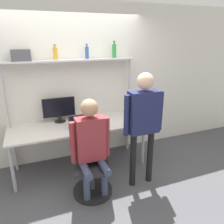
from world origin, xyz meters
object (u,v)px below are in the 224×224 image
at_px(cell_phone, 98,127).
at_px(person_seated, 91,141).
at_px(bottle_blue, 87,52).
at_px(bottle_amber, 55,53).
at_px(bottle_green, 114,51).
at_px(office_chair, 92,174).
at_px(person_standing, 144,116).
at_px(monitor, 59,109).
at_px(laptop, 81,125).
at_px(storage_box, 21,55).

relative_size(cell_phone, person_seated, 0.11).
xyz_separation_m(bottle_blue, bottle_amber, (-0.50, -0.00, -0.00)).
relative_size(person_seated, bottle_green, 5.11).
height_order(office_chair, person_standing, person_standing).
bearing_deg(bottle_amber, bottle_blue, 0.00).
relative_size(bottle_blue, bottle_green, 0.85).
height_order(cell_phone, bottle_blue, bottle_blue).
height_order(monitor, laptop, monitor).
relative_size(person_standing, bottle_blue, 7.34).
bearing_deg(storage_box, monitor, 0.23).
height_order(monitor, storage_box, storage_box).
xyz_separation_m(monitor, bottle_green, (0.99, -0.00, 0.91)).
bearing_deg(storage_box, person_seated, -53.88).
bearing_deg(bottle_amber, person_standing, -46.24).
bearing_deg(cell_phone, bottle_green, 45.75).
bearing_deg(monitor, bottle_amber, -9.93).
distance_m(person_seated, bottle_amber, 1.49).
distance_m(office_chair, person_standing, 1.11).
distance_m(laptop, bottle_amber, 1.17).
bearing_deg(bottle_amber, person_seated, -76.38).
bearing_deg(laptop, bottle_amber, 121.73).
bearing_deg(bottle_green, laptop, -150.93).
bearing_deg(storage_box, office_chair, -52.24).
bearing_deg(cell_phone, person_standing, -48.86).
xyz_separation_m(office_chair, bottle_blue, (0.25, 0.96, 1.62)).
xyz_separation_m(bottle_green, storage_box, (-1.47, 0.00, -0.03)).
distance_m(bottle_green, storage_box, 1.47).
xyz_separation_m(cell_phone, bottle_green, (0.47, 0.48, 1.14)).
xyz_separation_m(cell_phone, office_chair, (-0.25, -0.48, -0.50)).
xyz_separation_m(person_standing, bottle_green, (-0.03, 1.05, 0.82)).
height_order(monitor, person_standing, person_standing).
height_order(monitor, bottle_amber, bottle_amber).
height_order(person_seated, storage_box, storage_box).
bearing_deg(laptop, office_chair, -89.38).
distance_m(office_chair, bottle_green, 2.03).
bearing_deg(office_chair, laptop, 90.62).
distance_m(bottle_blue, bottle_green, 0.47).
bearing_deg(bottle_blue, bottle_amber, -180.00).
distance_m(laptop, office_chair, 0.79).
relative_size(laptop, bottle_blue, 1.55).
relative_size(monitor, person_standing, 0.31).
bearing_deg(monitor, storage_box, -179.77).
relative_size(bottle_blue, storage_box, 0.86).
relative_size(bottle_amber, storage_box, 0.84).
bearing_deg(person_seated, bottle_green, 54.05).
bearing_deg(laptop, bottle_blue, 58.03).
distance_m(laptop, bottle_blue, 1.17).
bearing_deg(laptop, person_seated, -90.50).
distance_m(office_chair, storage_box, 2.02).
relative_size(office_chair, person_standing, 0.53).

